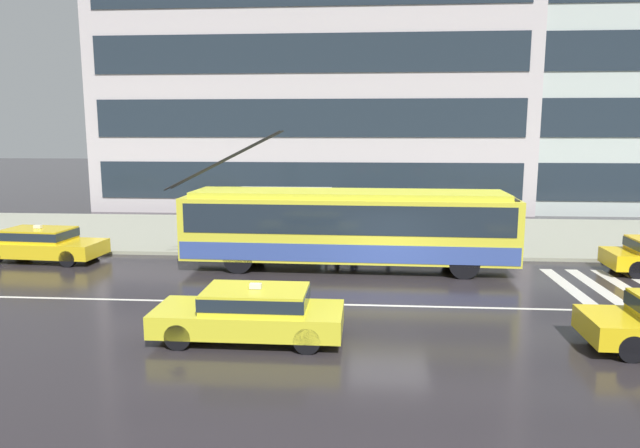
# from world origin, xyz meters

# --- Properties ---
(ground_plane) EXTENTS (160.00, 160.00, 0.00)m
(ground_plane) POSITION_xyz_m (0.00, 0.00, 0.00)
(ground_plane) COLOR #272326
(sidewalk_slab) EXTENTS (80.00, 10.00, 0.14)m
(sidewalk_slab) POSITION_xyz_m (0.00, 9.90, 0.07)
(sidewalk_slab) COLOR gray
(sidewalk_slab) RESTS_ON ground_plane
(crosswalk_stripe_edge_near) EXTENTS (0.44, 4.40, 0.01)m
(crosswalk_stripe_edge_near) POSITION_xyz_m (5.81, 1.45, 0.00)
(crosswalk_stripe_edge_near) COLOR beige
(crosswalk_stripe_edge_near) RESTS_ON ground_plane
(crosswalk_stripe_inner_a) EXTENTS (0.44, 4.40, 0.01)m
(crosswalk_stripe_inner_a) POSITION_xyz_m (6.71, 1.45, 0.00)
(crosswalk_stripe_inner_a) COLOR beige
(crosswalk_stripe_inner_a) RESTS_ON ground_plane
(crosswalk_stripe_center) EXTENTS (0.44, 4.40, 0.01)m
(crosswalk_stripe_center) POSITION_xyz_m (7.61, 1.45, 0.00)
(crosswalk_stripe_center) COLOR beige
(crosswalk_stripe_center) RESTS_ON ground_plane
(lane_centre_line) EXTENTS (72.00, 0.14, 0.01)m
(lane_centre_line) POSITION_xyz_m (0.00, -1.20, 0.00)
(lane_centre_line) COLOR silver
(lane_centre_line) RESTS_ON ground_plane
(trolleybus) EXTENTS (12.67, 2.85, 5.01)m
(trolleybus) POSITION_xyz_m (-1.37, 3.30, 1.57)
(trolleybus) COLOR yellow
(trolleybus) RESTS_ON ground_plane
(taxi_queued_behind_bus) EXTENTS (4.64, 2.15, 1.39)m
(taxi_queued_behind_bus) POSITION_xyz_m (-13.19, 3.61, 0.70)
(taxi_queued_behind_bus) COLOR yellow
(taxi_queued_behind_bus) RESTS_ON ground_plane
(taxi_oncoming_near) EXTENTS (4.54, 1.81, 1.39)m
(taxi_oncoming_near) POSITION_xyz_m (-3.49, -4.13, 0.70)
(taxi_oncoming_near) COLOR yellow
(taxi_oncoming_near) RESTS_ON ground_plane
(bus_shelter) EXTENTS (3.90, 1.77, 2.44)m
(bus_shelter) POSITION_xyz_m (-4.13, 6.58, 1.99)
(bus_shelter) COLOR gray
(bus_shelter) RESTS_ON sidewalk_slab
(pedestrian_at_shelter) EXTENTS (1.14, 1.14, 1.99)m
(pedestrian_at_shelter) POSITION_xyz_m (-1.10, 6.14, 1.73)
(pedestrian_at_shelter) COLOR navy
(pedestrian_at_shelter) RESTS_ON sidewalk_slab
(pedestrian_approaching_curb) EXTENTS (1.29, 1.29, 1.95)m
(pedestrian_approaching_curb) POSITION_xyz_m (0.24, 6.48, 1.65)
(pedestrian_approaching_curb) COLOR black
(pedestrian_approaching_curb) RESTS_ON sidewalk_slab
(pedestrian_walking_past) EXTENTS (1.29, 1.29, 1.98)m
(pedestrian_walking_past) POSITION_xyz_m (-1.83, 5.36, 1.67)
(pedestrian_walking_past) COLOR #45423F
(pedestrian_walking_past) RESTS_ON sidewalk_slab
(pedestrian_waiting_by_pole) EXTENTS (1.05, 1.05, 1.97)m
(pedestrian_waiting_by_pole) POSITION_xyz_m (3.26, 7.13, 1.69)
(pedestrian_waiting_by_pole) COLOR #2C2C53
(pedestrian_waiting_by_pole) RESTS_ON sidewalk_slab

